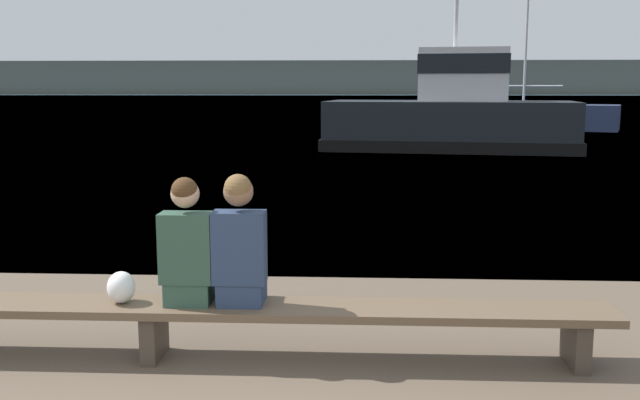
{
  "coord_description": "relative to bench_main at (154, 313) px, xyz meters",
  "views": [
    {
      "loc": [
        0.94,
        -2.98,
        2.13
      ],
      "look_at": [
        0.52,
        5.33,
        0.79
      ],
      "focal_mm": 40.0,
      "sensor_mm": 36.0,
      "label": 1
    }
  ],
  "objects": [
    {
      "name": "person_left",
      "position": [
        0.28,
        0.0,
        0.52
      ],
      "size": [
        0.4,
        0.4,
        1.0
      ],
      "color": "#2D4C3D",
      "rests_on": "bench_main"
    },
    {
      "name": "bench_main",
      "position": [
        0.0,
        0.0,
        0.0
      ],
      "size": [
        7.16,
        0.5,
        0.44
      ],
      "color": "brown",
      "rests_on": "ground"
    },
    {
      "name": "water_surface",
      "position": [
        0.64,
        122.45,
        -0.37
      ],
      "size": [
        240.0,
        240.0,
        0.0
      ],
      "primitive_type": "plane",
      "color": "#426B8E",
      "rests_on": "ground"
    },
    {
      "name": "tugboat_red",
      "position": [
        4.8,
        18.92,
        0.7
      ],
      "size": [
        8.73,
        4.69,
        6.47
      ],
      "rotation": [
        0.0,
        0.0,
        1.42
      ],
      "color": "black",
      "rests_on": "water_surface"
    },
    {
      "name": "moored_sailboat",
      "position": [
        10.31,
        30.88,
        0.26
      ],
      "size": [
        8.51,
        5.33,
        8.62
      ],
      "rotation": [
        0.0,
        0.0,
        1.2
      ],
      "color": "#1E2847",
      "rests_on": "water_surface"
    },
    {
      "name": "far_shoreline",
      "position": [
        0.64,
        181.11,
        3.85
      ],
      "size": [
        600.0,
        12.0,
        8.43
      ],
      "primitive_type": "cube",
      "color": "#4C4C42",
      "rests_on": "ground"
    },
    {
      "name": "shopping_bag",
      "position": [
        -0.25,
        0.0,
        0.2
      ],
      "size": [
        0.22,
        0.23,
        0.25
      ],
      "color": "white",
      "rests_on": "bench_main"
    },
    {
      "name": "person_right",
      "position": [
        0.69,
        0.0,
        0.54
      ],
      "size": [
        0.4,
        0.41,
        1.03
      ],
      "color": "navy",
      "rests_on": "bench_main"
    }
  ]
}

